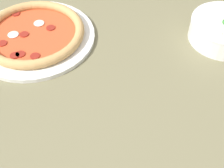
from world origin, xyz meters
name	(u,v)px	position (x,y,z in m)	size (l,w,h in m)	color
dining_table	(129,96)	(0.00, 0.00, 0.67)	(1.32, 1.05, 0.77)	#706B4C
pizza	(34,34)	(-0.14, -0.28, 0.78)	(0.35, 0.35, 0.04)	white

